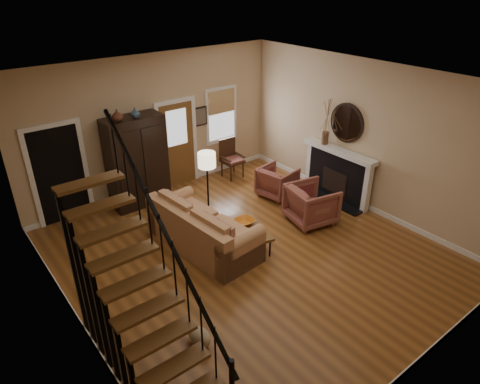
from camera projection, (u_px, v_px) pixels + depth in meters
room at (178, 159)px, 8.61m from camera, size 7.00×7.33×3.30m
staircase at (139, 279)px, 5.13m from camera, size 0.94×2.80×3.20m
fireplace at (339, 169)px, 10.02m from camera, size 0.33×1.95×2.30m
armoire at (137, 162)px, 9.63m from camera, size 1.30×0.60×2.10m
vase_a at (117, 115)px, 8.82m from camera, size 0.24×0.24×0.25m
vase_b at (135, 113)px, 9.05m from camera, size 0.20×0.20×0.21m
sofa at (203, 227)px, 8.31m from camera, size 1.24×2.47×0.89m
coffee_table at (247, 237)px, 8.43m from camera, size 0.93×1.25×0.43m
bowl at (244, 222)px, 8.44m from camera, size 0.38×0.38×0.09m
books at (252, 235)px, 8.04m from camera, size 0.21×0.28×0.05m
armchair_left at (311, 204)px, 9.17m from camera, size 1.11×1.09×0.85m
armchair_right at (277, 182)px, 10.27m from camera, size 0.93×0.91×0.74m
floor_lamp at (208, 189)px, 8.98m from camera, size 0.40×0.40×1.62m
side_chair at (232, 159)px, 11.14m from camera, size 0.54×0.54×1.02m
dog at (200, 338)px, 6.19m from camera, size 0.30×0.46×0.32m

